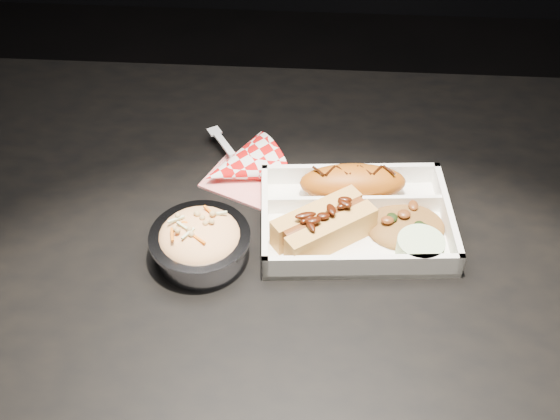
% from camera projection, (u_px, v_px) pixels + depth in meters
% --- Properties ---
extents(dining_table, '(1.20, 0.80, 0.75)m').
position_uv_depth(dining_table, '(325.00, 278.00, 1.00)').
color(dining_table, black).
rests_on(dining_table, ground).
extents(food_tray, '(0.26, 0.20, 0.04)m').
position_uv_depth(food_tray, '(355.00, 222.00, 0.94)').
color(food_tray, white).
rests_on(food_tray, dining_table).
extents(fried_pastry, '(0.15, 0.07, 0.05)m').
position_uv_depth(fried_pastry, '(353.00, 182.00, 0.96)').
color(fried_pastry, '#A45110').
rests_on(fried_pastry, food_tray).
extents(hotdog, '(0.14, 0.12, 0.06)m').
position_uv_depth(hotdog, '(324.00, 225.00, 0.90)').
color(hotdog, gold).
rests_on(hotdog, food_tray).
extents(fried_rice_mound, '(0.11, 0.09, 0.03)m').
position_uv_depth(fried_rice_mound, '(406.00, 220.00, 0.92)').
color(fried_rice_mound, brown).
rests_on(fried_rice_mound, food_tray).
extents(cupcake_liner, '(0.06, 0.06, 0.03)m').
position_uv_depth(cupcake_liner, '(420.00, 249.00, 0.89)').
color(cupcake_liner, beige).
rests_on(cupcake_liner, food_tray).
extents(foil_coleslaw_cup, '(0.13, 0.13, 0.07)m').
position_uv_depth(foil_coleslaw_cup, '(200.00, 241.00, 0.89)').
color(foil_coleslaw_cup, silver).
rests_on(foil_coleslaw_cup, dining_table).
extents(napkin_fork, '(0.15, 0.16, 0.10)m').
position_uv_depth(napkin_fork, '(240.00, 167.00, 1.01)').
color(napkin_fork, red).
rests_on(napkin_fork, dining_table).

